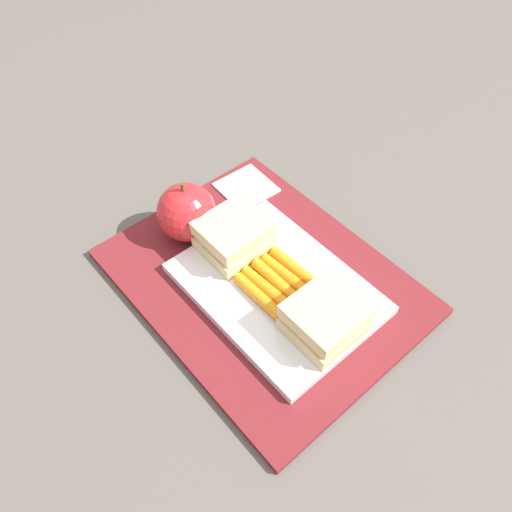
% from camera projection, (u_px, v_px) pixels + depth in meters
% --- Properties ---
extents(ground_plane, '(2.40, 2.40, 0.00)m').
position_uv_depth(ground_plane, '(263.00, 283.00, 0.64)').
color(ground_plane, '#56514C').
extents(lunchbag_mat, '(0.36, 0.28, 0.01)m').
position_uv_depth(lunchbag_mat, '(263.00, 281.00, 0.63)').
color(lunchbag_mat, maroon).
rests_on(lunchbag_mat, ground_plane).
extents(food_tray, '(0.23, 0.17, 0.01)m').
position_uv_depth(food_tray, '(277.00, 288.00, 0.61)').
color(food_tray, white).
rests_on(food_tray, lunchbag_mat).
extents(sandwich_half_left, '(0.07, 0.08, 0.04)m').
position_uv_depth(sandwich_half_left, '(326.00, 318.00, 0.55)').
color(sandwich_half_left, '#DBC189').
rests_on(sandwich_half_left, food_tray).
extents(sandwich_half_right, '(0.07, 0.08, 0.04)m').
position_uv_depth(sandwich_half_right, '(234.00, 236.00, 0.63)').
color(sandwich_half_right, '#DBC189').
rests_on(sandwich_half_right, food_tray).
extents(carrot_sticks_bundle, '(0.08, 0.07, 0.02)m').
position_uv_depth(carrot_sticks_bundle, '(276.00, 281.00, 0.60)').
color(carrot_sticks_bundle, orange).
rests_on(carrot_sticks_bundle, food_tray).
extents(apple, '(0.08, 0.08, 0.09)m').
position_uv_depth(apple, '(187.00, 212.00, 0.65)').
color(apple, red).
rests_on(apple, lunchbag_mat).
extents(paper_napkin, '(0.07, 0.07, 0.00)m').
position_uv_depth(paper_napkin, '(246.00, 187.00, 0.73)').
color(paper_napkin, white).
rests_on(paper_napkin, lunchbag_mat).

